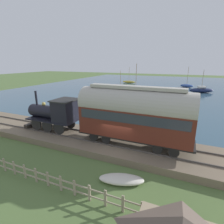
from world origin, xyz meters
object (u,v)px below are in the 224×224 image
object	(u,v)px
passenger_coach	(134,113)
beached_dinghy	(121,179)
steam_locomotive	(56,112)
sailboat_navy	(201,90)
rowboat_off_pier	(149,124)
sailboat_black	(120,89)
sailboat_yellow	(129,82)
rowboat_far_out	(70,110)
sailboat_blue	(187,86)
sailboat_gray	(135,97)

from	to	relation	value
passenger_coach	beached_dinghy	world-z (taller)	passenger_coach
steam_locomotive	sailboat_navy	distance (m)	37.48
beached_dinghy	rowboat_off_pier	bearing A→B (deg)	3.09
passenger_coach	sailboat_black	bearing A→B (deg)	22.75
sailboat_yellow	rowboat_off_pier	xyz separation A→B (m)	(-39.74, -15.42, -0.26)
beached_dinghy	sailboat_black	bearing A→B (deg)	20.93
passenger_coach	rowboat_far_out	size ratio (longest dim) A/B	3.62
sailboat_navy	rowboat_far_out	xyz separation A→B (m)	(-26.34, 19.10, -0.38)
sailboat_yellow	rowboat_off_pier	bearing A→B (deg)	-155.20
steam_locomotive	sailboat_yellow	world-z (taller)	sailboat_yellow
steam_locomotive	sailboat_blue	size ratio (longest dim) A/B	0.94
passenger_coach	rowboat_off_pier	bearing A→B (deg)	0.81
sailboat_navy	rowboat_off_pier	world-z (taller)	sailboat_navy
sailboat_blue	rowboat_far_out	distance (m)	38.22
sailboat_yellow	beached_dinghy	world-z (taller)	sailboat_yellow
steam_locomotive	sailboat_blue	world-z (taller)	sailboat_blue
sailboat_black	rowboat_off_pier	world-z (taller)	sailboat_black
sailboat_gray	beached_dinghy	distance (m)	24.61
sailboat_black	sailboat_gray	xyz separation A→B (m)	(-9.27, -6.68, 0.16)
sailboat_blue	sailboat_black	bearing A→B (deg)	146.50
sailboat_black	beached_dinghy	world-z (taller)	sailboat_black
sailboat_navy	rowboat_far_out	size ratio (longest dim) A/B	2.35
steam_locomotive	sailboat_yellow	xyz separation A→B (m)	(46.46, 7.65, -2.05)
passenger_coach	sailboat_gray	world-z (taller)	sailboat_gray
sailboat_black	rowboat_far_out	xyz separation A→B (m)	(-20.95, 0.14, -0.24)
passenger_coach	rowboat_off_pier	size ratio (longest dim) A/B	3.17
sailboat_gray	rowboat_off_pier	size ratio (longest dim) A/B	2.36
sailboat_gray	rowboat_far_out	world-z (taller)	sailboat_gray
sailboat_navy	passenger_coach	bearing A→B (deg)	148.29
sailboat_blue	sailboat_yellow	world-z (taller)	sailboat_blue
rowboat_far_out	rowboat_off_pier	bearing A→B (deg)	-122.10
sailboat_yellow	rowboat_far_out	world-z (taller)	sailboat_yellow
sailboat_navy	beached_dinghy	size ratio (longest dim) A/B	2.00
sailboat_yellow	sailboat_navy	bearing A→B (deg)	-114.74
sailboat_blue	sailboat_gray	world-z (taller)	sailboat_gray
passenger_coach	sailboat_yellow	xyz separation A→B (m)	(46.46, 15.51, -2.88)
rowboat_far_out	rowboat_off_pier	size ratio (longest dim) A/B	0.88
beached_dinghy	sailboat_yellow	bearing A→B (deg)	17.57
passenger_coach	sailboat_black	size ratio (longest dim) A/B	1.80
sailboat_black	beached_dinghy	size ratio (longest dim) A/B	1.71
sailboat_gray	sailboat_yellow	distance (m)	28.49
rowboat_far_out	rowboat_off_pier	xyz separation A→B (m)	(-1.38, -12.23, -0.06)
steam_locomotive	sailboat_yellow	bearing A→B (deg)	9.35
sailboat_black	sailboat_yellow	size ratio (longest dim) A/B	0.95
sailboat_blue	rowboat_far_out	xyz separation A→B (m)	(-34.86, 15.67, -0.25)
rowboat_off_pier	sailboat_gray	bearing A→B (deg)	29.46
sailboat_navy	steam_locomotive	bearing A→B (deg)	136.40
rowboat_far_out	sailboat_blue	bearing A→B (deg)	-49.86
sailboat_navy	sailboat_gray	size ratio (longest dim) A/B	0.87
rowboat_far_out	beached_dinghy	world-z (taller)	rowboat_far_out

